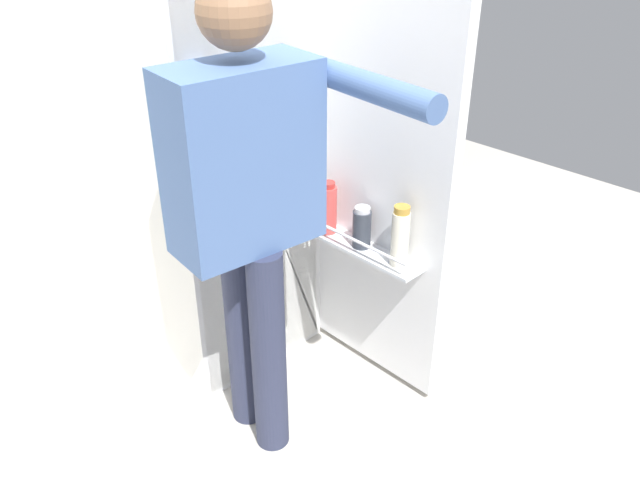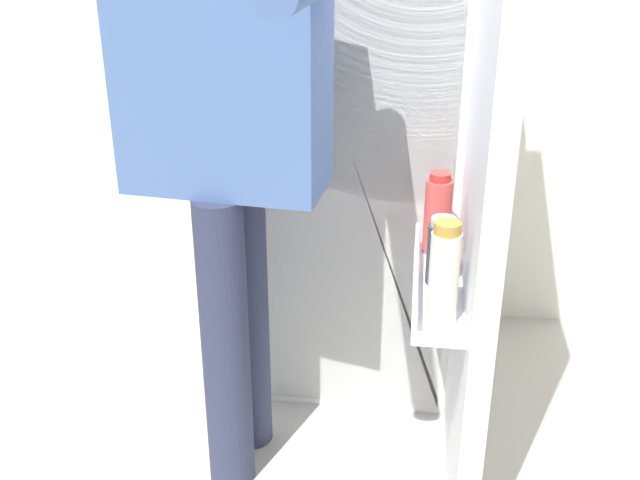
% 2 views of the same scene
% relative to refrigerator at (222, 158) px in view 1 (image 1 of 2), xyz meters
% --- Properties ---
extents(ground_plane, '(5.69, 5.69, 0.00)m').
position_rel_refrigerator_xyz_m(ground_plane, '(-0.03, -0.50, -0.86)').
color(ground_plane, '#B7B2A8').
extents(kitchen_wall, '(4.40, 0.10, 2.55)m').
position_rel_refrigerator_xyz_m(kitchen_wall, '(-0.03, 0.40, 0.41)').
color(kitchen_wall, silver).
rests_on(kitchen_wall, ground_plane).
extents(refrigerator, '(0.67, 1.22, 1.72)m').
position_rel_refrigerator_xyz_m(refrigerator, '(0.00, 0.00, 0.00)').
color(refrigerator, white).
rests_on(refrigerator, ground_plane).
extents(person, '(0.55, 0.79, 1.61)m').
position_rel_refrigerator_xyz_m(person, '(-0.26, -0.51, 0.11)').
color(person, '#2D334C').
rests_on(person, ground_plane).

